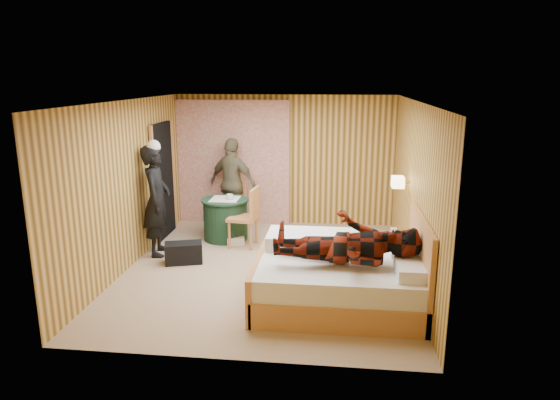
# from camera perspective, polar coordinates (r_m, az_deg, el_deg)

# --- Properties ---
(floor) EXTENTS (4.20, 5.00, 0.01)m
(floor) POSITION_cam_1_polar(r_m,az_deg,el_deg) (7.62, -1.47, -7.89)
(floor) COLOR tan
(floor) RESTS_ON ground
(ceiling) EXTENTS (4.20, 5.00, 0.01)m
(ceiling) POSITION_cam_1_polar(r_m,az_deg,el_deg) (7.08, -1.60, 11.23)
(ceiling) COLOR silver
(ceiling) RESTS_ON wall_back
(wall_back) EXTENTS (4.20, 0.02, 2.50)m
(wall_back) POSITION_cam_1_polar(r_m,az_deg,el_deg) (9.68, 0.54, 4.56)
(wall_back) COLOR #DEB255
(wall_back) RESTS_ON floor
(wall_left) EXTENTS (0.02, 5.00, 2.50)m
(wall_left) POSITION_cam_1_polar(r_m,az_deg,el_deg) (7.82, -16.97, 1.64)
(wall_left) COLOR #DEB255
(wall_left) RESTS_ON floor
(wall_right) EXTENTS (0.02, 5.00, 2.50)m
(wall_right) POSITION_cam_1_polar(r_m,az_deg,el_deg) (7.26, 15.10, 0.85)
(wall_right) COLOR #DEB255
(wall_right) RESTS_ON floor
(curtain) EXTENTS (2.20, 0.08, 2.40)m
(curtain) POSITION_cam_1_polar(r_m,az_deg,el_deg) (9.78, -5.36, 4.29)
(curtain) COLOR beige
(curtain) RESTS_ON floor
(doorway) EXTENTS (0.06, 0.90, 2.05)m
(doorway) POSITION_cam_1_polar(r_m,az_deg,el_deg) (9.12, -13.20, 2.15)
(doorway) COLOR black
(doorway) RESTS_ON floor
(wall_lamp) EXTENTS (0.26, 0.24, 0.16)m
(wall_lamp) POSITION_cam_1_polar(r_m,az_deg,el_deg) (7.66, 13.35, 2.02)
(wall_lamp) COLOR gold
(wall_lamp) RESTS_ON wall_right
(bed) EXTENTS (2.15, 1.69, 1.16)m
(bed) POSITION_cam_1_polar(r_m,az_deg,el_deg) (6.51, 7.18, -8.76)
(bed) COLOR #E7995E
(bed) RESTS_ON floor
(nightstand) EXTENTS (0.41, 0.55, 0.53)m
(nightstand) POSITION_cam_1_polar(r_m,az_deg,el_deg) (7.67, 12.83, -5.92)
(nightstand) COLOR #E7995E
(nightstand) RESTS_ON floor
(round_table) EXTENTS (0.83, 0.83, 0.74)m
(round_table) POSITION_cam_1_polar(r_m,az_deg,el_deg) (8.92, -6.25, -2.14)
(round_table) COLOR #1B3A29
(round_table) RESTS_ON floor
(chair_far) EXTENTS (0.48, 0.48, 0.93)m
(chair_far) POSITION_cam_1_polar(r_m,az_deg,el_deg) (9.50, -5.33, -0.07)
(chair_far) COLOR #E7995E
(chair_far) RESTS_ON floor
(chair_near) EXTENTS (0.51, 0.51, 1.03)m
(chair_near) POSITION_cam_1_polar(r_m,az_deg,el_deg) (8.43, -3.69, -1.47)
(chair_near) COLOR #E7995E
(chair_near) RESTS_ON floor
(duffel_bag) EXTENTS (0.63, 0.46, 0.32)m
(duffel_bag) POSITION_cam_1_polar(r_m,az_deg,el_deg) (7.96, -10.95, -5.95)
(duffel_bag) COLOR black
(duffel_bag) RESTS_ON floor
(sneaker_left) EXTENTS (0.28, 0.13, 0.12)m
(sneaker_left) POSITION_cam_1_polar(r_m,az_deg,el_deg) (8.79, -6.14, -4.53)
(sneaker_left) COLOR white
(sneaker_left) RESTS_ON floor
(sneaker_right) EXTENTS (0.32, 0.19, 0.13)m
(sneaker_right) POSITION_cam_1_polar(r_m,az_deg,el_deg) (8.68, -5.09, -4.70)
(sneaker_right) COLOR white
(sneaker_right) RESTS_ON floor
(woman_standing) EXTENTS (0.51, 0.71, 1.80)m
(woman_standing) POSITION_cam_1_polar(r_m,az_deg,el_deg) (8.23, -13.91, -0.08)
(woman_standing) COLOR black
(woman_standing) RESTS_ON floor
(man_at_table) EXTENTS (1.09, 0.79, 1.72)m
(man_at_table) POSITION_cam_1_polar(r_m,az_deg,el_deg) (9.46, -5.40, 1.88)
(man_at_table) COLOR #6B6247
(man_at_table) RESTS_ON floor
(man_on_bed) EXTENTS (0.86, 0.67, 1.77)m
(man_on_bed) POSITION_cam_1_polar(r_m,az_deg,el_deg) (6.06, 7.68, -3.70)
(man_on_bed) COLOR #661809
(man_on_bed) RESTS_ON bed
(book_lower) EXTENTS (0.24, 0.27, 0.02)m
(book_lower) POSITION_cam_1_polar(r_m,az_deg,el_deg) (7.53, 12.97, -4.14)
(book_lower) COLOR white
(book_lower) RESTS_ON nightstand
(book_upper) EXTENTS (0.24, 0.27, 0.02)m
(book_upper) POSITION_cam_1_polar(r_m,az_deg,el_deg) (7.53, 12.98, -3.99)
(book_upper) COLOR white
(book_upper) RESTS_ON nightstand
(cup_nightstand) EXTENTS (0.11, 0.11, 0.09)m
(cup_nightstand) POSITION_cam_1_polar(r_m,az_deg,el_deg) (7.69, 12.85, -3.47)
(cup_nightstand) COLOR white
(cup_nightstand) RESTS_ON nightstand
(cup_table) EXTENTS (0.12, 0.12, 0.10)m
(cup_table) POSITION_cam_1_polar(r_m,az_deg,el_deg) (8.74, -5.75, 0.36)
(cup_table) COLOR white
(cup_table) RESTS_ON round_table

